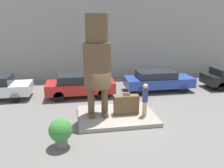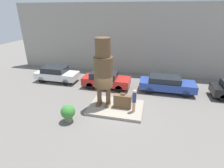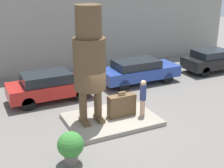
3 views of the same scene
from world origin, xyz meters
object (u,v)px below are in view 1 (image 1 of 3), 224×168
Objects in this scene: parked_car_blue at (158,80)px; giant_suitcase at (126,105)px; tourist at (145,98)px; planter_pot at (61,131)px; parked_car_red at (80,85)px; statue_figure at (97,59)px.

giant_suitcase is at bearing -128.95° from parked_car_blue.
giant_suitcase is 1.04m from tourist.
tourist is at bearing 25.26° from planter_pot.
tourist is 0.38× the size of parked_car_red.
planter_pot is (-0.89, -5.94, -0.13)m from parked_car_red.
statue_figure is 2.95× the size of tourist.
statue_figure is 4.30m from parked_car_red.
giant_suitcase is at bearing 156.62° from tourist.
statue_figure is at bearing 167.88° from tourist.
giant_suitcase is 0.27× the size of parked_car_blue.
parked_car_red is 5.53m from parked_car_blue.
giant_suitcase is (1.45, -0.12, -2.40)m from statue_figure.
statue_figure is 1.13× the size of parked_car_red.
parked_car_blue reaches higher than giant_suitcase.
planter_pot is at bearing -135.55° from parked_car_blue.
tourist reaches higher than parked_car_blue.
giant_suitcase is 0.29× the size of parked_car_red.
planter_pot is (-3.17, -2.28, -0.02)m from giant_suitcase.
tourist reaches higher than parked_car_red.
parked_car_blue is at bearing 3.59° from parked_car_red.
planter_pot is at bearing -98.52° from parked_car_red.
parked_car_red reaches higher than giant_suitcase.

